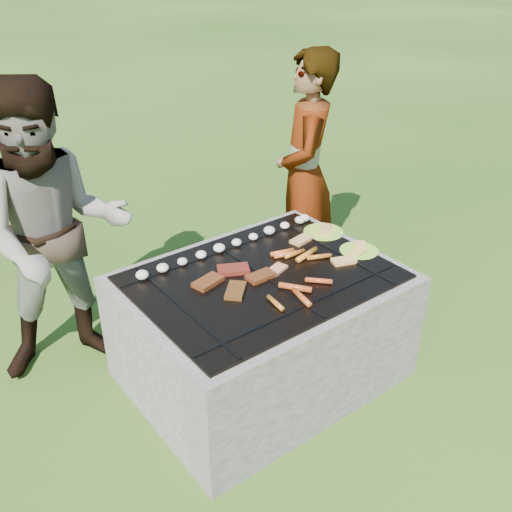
{
  "coord_description": "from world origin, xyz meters",
  "views": [
    {
      "loc": [
        -1.45,
        -1.85,
        2.05
      ],
      "look_at": [
        0.0,
        0.05,
        0.7
      ],
      "focal_mm": 40.0,
      "sensor_mm": 36.0,
      "label": 1
    }
  ],
  "objects_px": {
    "plate_far": "(324,232)",
    "plate_near": "(359,251)",
    "fire_pit": "(262,331)",
    "bystander": "(57,236)",
    "cook": "(305,176)"
  },
  "relations": [
    {
      "from": "plate_far",
      "to": "plate_near",
      "type": "height_order",
      "value": "same"
    },
    {
      "from": "plate_near",
      "to": "fire_pit",
      "type": "bearing_deg",
      "value": 169.47
    },
    {
      "from": "fire_pit",
      "to": "bystander",
      "type": "xyz_separation_m",
      "value": [
        -0.73,
        0.7,
        0.49
      ]
    },
    {
      "from": "fire_pit",
      "to": "plate_far",
      "type": "relative_size",
      "value": 4.83
    },
    {
      "from": "cook",
      "to": "fire_pit",
      "type": "bearing_deg",
      "value": -13.09
    },
    {
      "from": "plate_near",
      "to": "bystander",
      "type": "relative_size",
      "value": 0.17
    },
    {
      "from": "fire_pit",
      "to": "bystander",
      "type": "height_order",
      "value": "bystander"
    },
    {
      "from": "plate_far",
      "to": "bystander",
      "type": "relative_size",
      "value": 0.18
    },
    {
      "from": "fire_pit",
      "to": "cook",
      "type": "height_order",
      "value": "cook"
    },
    {
      "from": "cook",
      "to": "bystander",
      "type": "height_order",
      "value": "bystander"
    },
    {
      "from": "plate_near",
      "to": "cook",
      "type": "xyz_separation_m",
      "value": [
        0.22,
        0.68,
        0.15
      ]
    },
    {
      "from": "plate_far",
      "to": "bystander",
      "type": "bearing_deg",
      "value": 157.4
    },
    {
      "from": "fire_pit",
      "to": "cook",
      "type": "distance_m",
      "value": 1.09
    },
    {
      "from": "fire_pit",
      "to": "plate_far",
      "type": "xyz_separation_m",
      "value": [
        0.56,
        0.16,
        0.33
      ]
    },
    {
      "from": "plate_near",
      "to": "bystander",
      "type": "distance_m",
      "value": 1.53
    }
  ]
}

